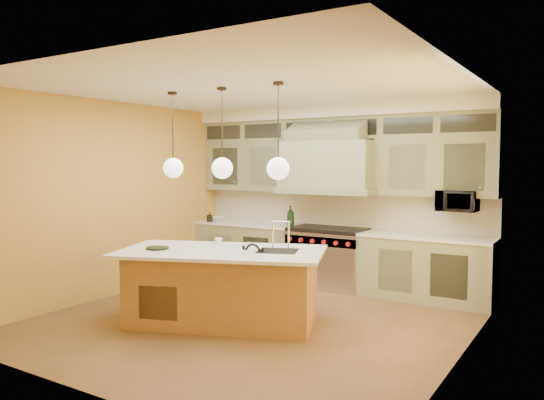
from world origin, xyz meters
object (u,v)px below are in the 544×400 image
Objects in this scene: range at (328,257)px; microwave at (457,201)px; counter_stool at (246,281)px; kitchen_island at (223,285)px.

microwave is (1.95, 0.11, 0.96)m from range.
counter_stool is 3.26m from microwave.
microwave is (1.86, 2.52, 0.88)m from counter_stool.
kitchen_island is 3.49m from microwave.
range is 2.21× the size of microwave.
microwave is (2.22, 2.50, 0.98)m from kitchen_island.
kitchen_island is (-0.27, -2.39, -0.01)m from range.
kitchen_island is 2.75× the size of counter_stool.
kitchen_island is at bearing -131.66° from microwave.
microwave is at bearing 59.30° from counter_stool.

